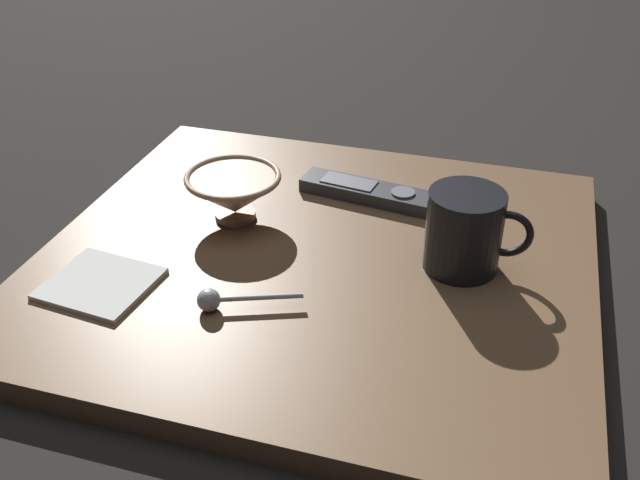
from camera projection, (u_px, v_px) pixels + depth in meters
The scene contains 7 objects.
ground_plane at pixel (317, 273), 0.91m from camera, with size 6.00×6.00×0.00m, color black.
table at pixel (317, 262), 0.90m from camera, with size 0.67×0.61×0.03m.
cereal_bowl at pixel (234, 193), 0.95m from camera, with size 0.13×0.13×0.06m.
coffee_mug at pixel (465, 231), 0.84m from camera, with size 0.12×0.09×0.10m.
teaspoon at pixel (217, 300), 0.79m from camera, with size 0.11×0.05×0.03m.
tv_remote_near at pixel (367, 192), 1.00m from camera, with size 0.19×0.07×0.02m.
folded_napkin at pixel (100, 283), 0.83m from camera, with size 0.13×0.12×0.01m.
Camera 1 is at (-0.21, 0.71, 0.52)m, focal length 40.46 mm.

